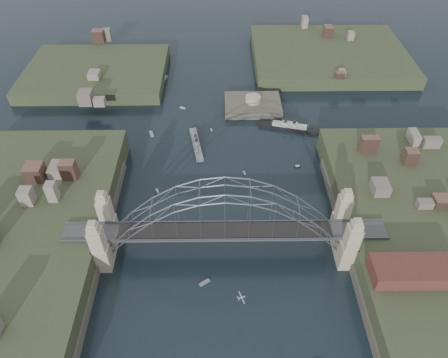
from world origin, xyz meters
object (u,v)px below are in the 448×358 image
(fort_island, at_px, (252,109))
(naval_cruiser_near, at_px, (196,144))
(bridge, at_px, (225,221))
(naval_cruiser_far, at_px, (157,84))
(wharf_shed, at_px, (414,271))
(ocean_liner, at_px, (289,127))

(fort_island, bearing_deg, naval_cruiser_near, -132.18)
(bridge, distance_m, naval_cruiser_far, 93.11)
(wharf_shed, xyz_separation_m, ocean_liner, (-19.27, 69.78, -9.12))
(bridge, relative_size, naval_cruiser_far, 5.65)
(fort_island, distance_m, naval_cruiser_far, 43.76)
(naval_cruiser_far, xyz_separation_m, ocean_liner, (52.54, -32.33, 0.08))
(naval_cruiser_near, bearing_deg, wharf_shed, -48.40)
(naval_cruiser_far, bearing_deg, fort_island, -24.46)
(fort_island, xyz_separation_m, naval_cruiser_far, (-39.82, 18.11, 1.14))
(wharf_shed, distance_m, naval_cruiser_far, 125.18)
(naval_cruiser_near, bearing_deg, naval_cruiser_far, 113.63)
(fort_island, distance_m, naval_cruiser_near, 32.06)
(naval_cruiser_far, height_order, ocean_liner, ocean_liner)
(bridge, height_order, ocean_liner, bridge)
(bridge, bearing_deg, fort_island, 80.27)
(naval_cruiser_near, relative_size, ocean_liner, 0.80)
(wharf_shed, bearing_deg, ocean_liner, 105.44)
(ocean_liner, bearing_deg, naval_cruiser_far, 148.39)
(fort_island, height_order, ocean_liner, fort_island)
(bridge, distance_m, wharf_shed, 46.23)
(bridge, xyz_separation_m, wharf_shed, (44.00, -14.00, -2.32))
(wharf_shed, relative_size, naval_cruiser_far, 1.35)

